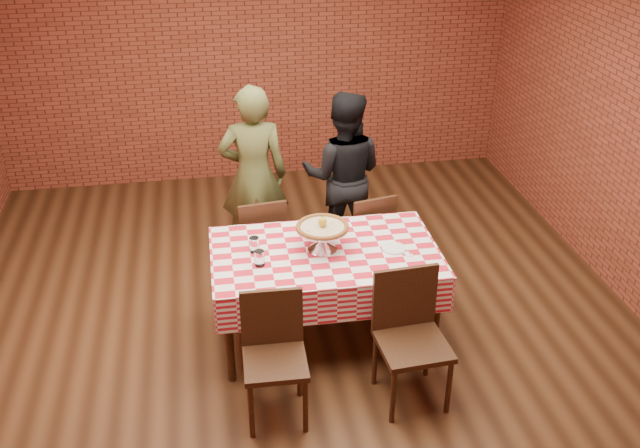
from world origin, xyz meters
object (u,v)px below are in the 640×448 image
at_px(diner_olive, 254,176).
at_px(chair_near_right, 413,343).
at_px(condiment_caddy, 322,225).
at_px(chair_far_left, 260,241).
at_px(chair_near_left, 275,363).
at_px(table, 325,294).
at_px(chair_far_right, 365,235).
at_px(pizza, 322,227).
at_px(water_glass_right, 254,245).
at_px(pizza_stand, 322,239).
at_px(water_glass_left, 259,258).
at_px(diner_black, 343,176).

bearing_deg(diner_olive, chair_near_right, 114.66).
bearing_deg(condiment_caddy, chair_far_left, 149.56).
xyz_separation_m(chair_near_left, diner_olive, (0.06, 2.08, 0.38)).
bearing_deg(table, chair_far_right, 57.00).
relative_size(pizza, water_glass_right, 3.37).
bearing_deg(pizza, pizza_stand, -90.00).
relative_size(water_glass_left, water_glass_right, 1.00).
distance_m(chair_far_right, diner_black, 0.61).
distance_m(pizza_stand, water_glass_left, 0.50).
distance_m(water_glass_left, water_glass_right, 0.20).
xyz_separation_m(pizza_stand, chair_far_right, (0.50, 0.71, -0.42)).
height_order(chair_far_left, diner_black, diner_black).
height_order(water_glass_right, chair_far_left, water_glass_right).
bearing_deg(chair_near_left, chair_far_left, 89.83).
distance_m(chair_near_left, chair_far_left, 1.62).
xyz_separation_m(table, pizza_stand, (-0.01, 0.04, 0.47)).
relative_size(chair_near_right, diner_olive, 0.57).
bearing_deg(diner_olive, condiment_caddy, 115.98).
height_order(pizza_stand, chair_far_right, pizza_stand).
distance_m(water_glass_left, chair_near_right, 1.22).
bearing_deg(condiment_caddy, pizza, -81.20).
height_order(chair_near_right, diner_black, diner_black).
relative_size(chair_far_left, chair_far_right, 1.02).
bearing_deg(diner_black, water_glass_left, 72.50).
xyz_separation_m(water_glass_right, chair_near_left, (0.04, -0.90, -0.37)).
bearing_deg(chair_near_left, pizza_stand, 63.62).
bearing_deg(diner_olive, pizza_stand, 109.82).
bearing_deg(table, water_glass_right, 170.77).
distance_m(pizza, diner_black, 1.28).
distance_m(condiment_caddy, chair_far_left, 0.79).
bearing_deg(condiment_caddy, water_glass_right, -141.09).
bearing_deg(chair_near_right, chair_near_left, 177.19).
bearing_deg(chair_near_left, water_glass_left, 93.30).
bearing_deg(table, chair_near_right, -60.53).
relative_size(table, chair_far_right, 1.93).
relative_size(pizza_stand, water_glass_left, 3.43).
bearing_deg(water_glass_left, table, 12.91).
relative_size(chair_near_left, chair_far_right, 1.04).
distance_m(table, pizza_stand, 0.47).
bearing_deg(pizza_stand, pizza, 90.00).
height_order(pizza, chair_far_left, pizza).
distance_m(water_glass_right, chair_near_right, 1.35).
relative_size(condiment_caddy, diner_olive, 0.07).
bearing_deg(water_glass_left, chair_near_right, -36.13).
bearing_deg(chair_far_right, table, 45.13).
distance_m(table, chair_near_right, 0.93).
relative_size(water_glass_left, diner_olive, 0.07).
bearing_deg(condiment_caddy, water_glass_left, -124.13).
xyz_separation_m(water_glass_left, chair_near_right, (0.94, -0.69, -0.35)).
bearing_deg(chair_far_right, water_glass_right, 21.86).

